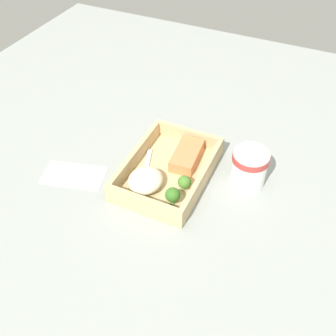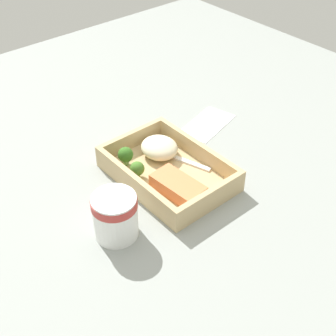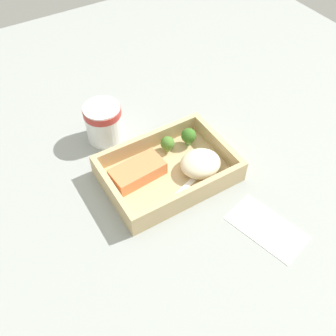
# 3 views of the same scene
# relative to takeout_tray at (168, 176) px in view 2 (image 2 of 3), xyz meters

# --- Properties ---
(ground_plane) EXTENTS (1.60, 1.60, 0.02)m
(ground_plane) POSITION_rel_takeout_tray_xyz_m (0.00, 0.00, -0.02)
(ground_plane) COLOR gray
(takeout_tray) EXTENTS (0.27, 0.19, 0.01)m
(takeout_tray) POSITION_rel_takeout_tray_xyz_m (0.00, 0.00, 0.00)
(takeout_tray) COLOR tan
(takeout_tray) RESTS_ON ground_plane
(tray_rim) EXTENTS (0.27, 0.19, 0.04)m
(tray_rim) POSITION_rel_takeout_tray_xyz_m (0.00, 0.00, 0.03)
(tray_rim) COLOR tan
(tray_rim) RESTS_ON takeout_tray
(salmon_fillet) EXTENTS (0.12, 0.07, 0.03)m
(salmon_fillet) POSITION_rel_takeout_tray_xyz_m (-0.06, 0.02, 0.02)
(salmon_fillet) COLOR #E9804B
(salmon_fillet) RESTS_ON takeout_tray
(mashed_potatoes) EXTENTS (0.09, 0.08, 0.04)m
(mashed_potatoes) POSITION_rel_takeout_tray_xyz_m (0.06, -0.03, 0.03)
(mashed_potatoes) COLOR beige
(mashed_potatoes) RESTS_ON takeout_tray
(broccoli_floret_1) EXTENTS (0.03, 0.03, 0.04)m
(broccoli_floret_1) POSITION_rel_takeout_tray_xyz_m (0.03, 0.06, 0.03)
(broccoli_floret_1) COLOR #7BA058
(broccoli_floret_1) RESTS_ON takeout_tray
(broccoli_floret_2) EXTENTS (0.03, 0.03, 0.04)m
(broccoli_floret_2) POSITION_rel_takeout_tray_xyz_m (0.08, 0.05, 0.03)
(broccoli_floret_2) COLOR #74A258
(broccoli_floret_2) RESTS_ON takeout_tray
(fork) EXTENTS (0.15, 0.07, 0.00)m
(fork) POSITION_rel_takeout_tray_xyz_m (0.03, -0.05, 0.01)
(fork) COLOR white
(fork) RESTS_ON takeout_tray
(paper_cup) EXTENTS (0.08, 0.08, 0.09)m
(paper_cup) POSITION_rel_takeout_tray_xyz_m (-0.06, 0.18, 0.04)
(paper_cup) COLOR white
(paper_cup) RESTS_ON ground_plane
(receipt_slip) EXTENTS (0.11, 0.16, 0.00)m
(receipt_slip) POSITION_rel_takeout_tray_xyz_m (0.09, -0.21, -0.00)
(receipt_slip) COLOR white
(receipt_slip) RESTS_ON ground_plane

